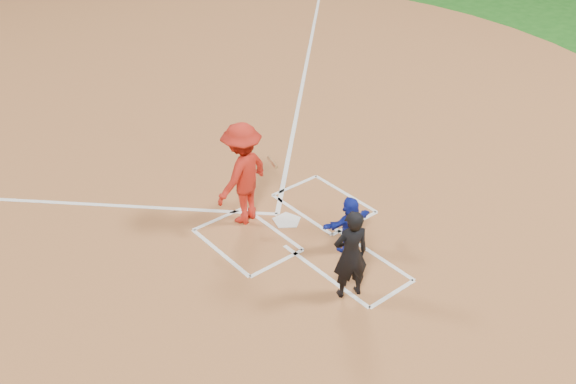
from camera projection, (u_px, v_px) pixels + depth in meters
ground at (287, 221)px, 12.62m from camera, size 120.00×120.00×0.00m
home_plate_dirt at (139, 119)px, 16.53m from camera, size 28.00×28.00×0.01m
home_plate at (287, 221)px, 12.61m from camera, size 0.60×0.60×0.02m
catcher at (350, 224)px, 11.57m from camera, size 1.06×0.46×1.10m
umpire at (351, 254)px, 10.36m from camera, size 0.71×0.59×1.66m
chalk_markings at (153, 128)px, 16.06m from camera, size 28.35×17.32×0.01m
batter_at_plate at (243, 174)px, 12.13m from camera, size 1.57×1.11×2.07m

